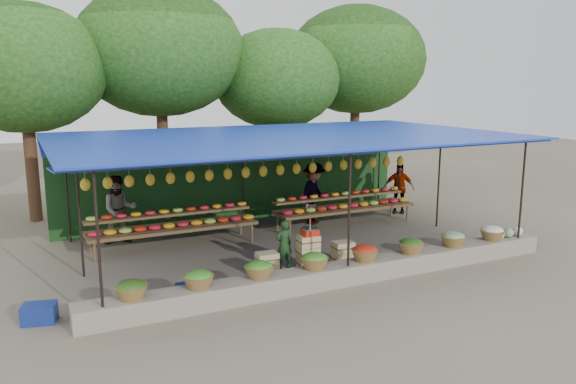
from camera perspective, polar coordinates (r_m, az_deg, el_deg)
name	(u,v)px	position (r m, az deg, el deg)	size (l,w,h in m)	color
ground	(286,248)	(14.11, -0.20, -5.68)	(60.00, 60.00, 0.00)	brown
stone_curb	(344,273)	(11.76, 5.71, -8.21)	(10.60, 0.55, 0.40)	slate
stall_canopy	(285,141)	(13.64, -0.33, 5.21)	(10.80, 6.60, 2.82)	black
produce_baskets	(340,257)	(11.59, 5.32, -6.59)	(8.98, 0.58, 0.34)	brown
netting_backdrop	(240,179)	(16.64, -4.93, 1.30)	(10.60, 0.06, 2.50)	#1E4B1B
tree_row	(220,63)	(19.34, -6.90, 12.91)	(16.51, 5.50, 7.12)	#3E2916
fruit_table_left	(173,223)	(14.36, -11.59, -3.10)	(4.21, 0.95, 0.93)	#47301C
fruit_table_right	(344,204)	(16.28, 5.69, -1.24)	(4.21, 0.95, 0.93)	#47301C
crate_counter	(307,256)	(12.47, 1.97, -6.48)	(2.37, 0.37, 0.77)	tan
weighing_scale	(310,231)	(12.35, 2.25, -4.00)	(0.36, 0.36, 0.38)	red
vendor_seated	(284,245)	(12.44, -0.41, -5.36)	(0.40, 0.26, 1.10)	#19391A
customer_left	(119,210)	(14.92, -16.75, -1.74)	(0.85, 0.67, 1.76)	slate
customer_mid	(314,193)	(16.27, 2.66, -0.14)	(1.16, 0.67, 1.80)	slate
customer_right	(399,188)	(17.99, 11.19, 0.42)	(0.94, 0.39, 1.60)	slate
blue_crate_front	(189,291)	(11.09, -10.02, -9.87)	(0.47, 0.34, 0.28)	navy
blue_crate_back	(39,313)	(10.78, -23.95, -11.20)	(0.55, 0.40, 0.33)	navy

